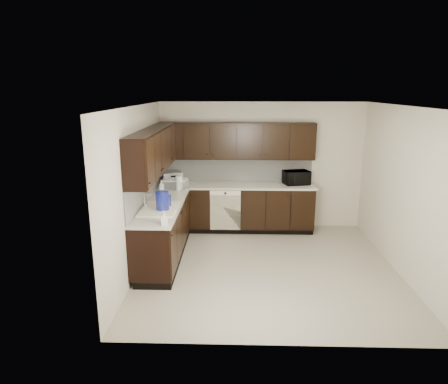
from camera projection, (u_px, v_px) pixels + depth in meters
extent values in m
plane|color=#A69C89|center=(267.00, 267.00, 6.33)|extent=(4.00, 4.00, 0.00)
plane|color=white|center=(272.00, 106.00, 5.70)|extent=(4.00, 4.00, 0.00)
cube|color=beige|center=(261.00, 166.00, 7.95)|extent=(4.00, 0.02, 2.50)
cube|color=beige|center=(138.00, 190.00, 6.07)|extent=(0.02, 4.00, 2.50)
cube|color=beige|center=(403.00, 192.00, 5.95)|extent=(0.02, 4.00, 2.50)
cube|color=beige|center=(285.00, 239.00, 4.08)|extent=(4.00, 0.02, 2.50)
cube|color=black|center=(236.00, 208.00, 7.87)|extent=(3.00, 0.60, 0.90)
cube|color=black|center=(163.00, 232.00, 6.55)|extent=(0.60, 2.20, 0.90)
cube|color=black|center=(236.00, 227.00, 8.00)|extent=(3.00, 0.54, 0.10)
cube|color=black|center=(165.00, 255.00, 6.65)|extent=(0.54, 2.20, 0.10)
cube|color=beige|center=(236.00, 185.00, 7.76)|extent=(3.03, 0.63, 0.04)
cube|color=beige|center=(162.00, 205.00, 6.44)|extent=(0.63, 2.23, 0.04)
cube|color=#B4B4B0|center=(236.00, 169.00, 7.97)|extent=(3.00, 0.02, 0.48)
cube|color=#B4B4B0|center=(147.00, 185.00, 6.67)|extent=(0.02, 2.80, 0.48)
cube|color=black|center=(236.00, 141.00, 7.67)|extent=(3.00, 0.33, 0.70)
cube|color=black|center=(153.00, 152.00, 6.36)|extent=(0.33, 2.47, 0.70)
cube|color=#F9F0CB|center=(225.00, 210.00, 7.59)|extent=(0.58, 0.02, 0.78)
cube|color=#F9F0CB|center=(225.00, 193.00, 7.50)|extent=(0.58, 0.03, 0.08)
cylinder|color=black|center=(225.00, 193.00, 7.48)|extent=(0.04, 0.02, 0.04)
cube|color=#F9F0CB|center=(159.00, 209.00, 6.14)|extent=(0.54, 0.82, 0.03)
cube|color=#F9F0CB|center=(157.00, 218.00, 5.97)|extent=(0.42, 0.34, 0.16)
cube|color=#F9F0CB|center=(162.00, 210.00, 6.35)|extent=(0.42, 0.34, 0.16)
cylinder|color=silver|center=(145.00, 201.00, 6.11)|extent=(0.03, 0.03, 0.26)
cylinder|color=silver|center=(148.00, 194.00, 6.08)|extent=(0.14, 0.02, 0.02)
cylinder|color=#B2B2B7|center=(157.00, 216.00, 5.96)|extent=(0.20, 0.20, 0.10)
imported|color=black|center=(296.00, 178.00, 7.72)|extent=(0.55, 0.44, 0.27)
imported|color=gray|center=(164.00, 218.00, 5.43)|extent=(0.11, 0.11, 0.20)
imported|color=gray|center=(162.00, 187.00, 7.01)|extent=(0.10, 0.10, 0.25)
cube|color=#ACABAD|center=(172.00, 178.00, 7.75)|extent=(0.46, 0.41, 0.24)
cube|color=white|center=(175.00, 184.00, 7.42)|extent=(0.50, 0.43, 0.16)
cylinder|color=#101C94|center=(162.00, 201.00, 6.04)|extent=(0.25, 0.25, 0.30)
cylinder|color=#0D8299|center=(181.00, 184.00, 7.42)|extent=(0.10, 0.10, 0.18)
cylinder|color=silver|center=(179.00, 183.00, 7.27)|extent=(0.15, 0.15, 0.26)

